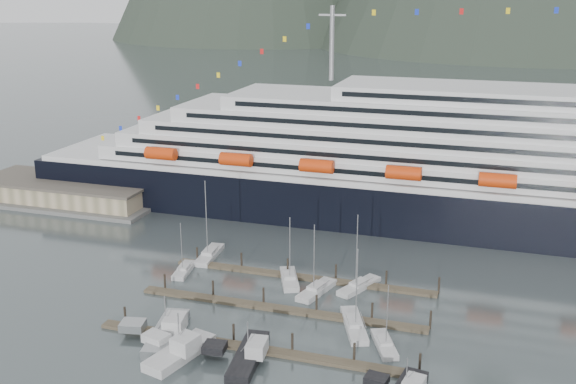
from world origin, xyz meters
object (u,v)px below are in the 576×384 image
Objects in this scene: sailboat_d at (354,326)px; trawler_c at (247,354)px; sailboat_a at (184,270)px; trawler_a at (165,332)px; sailboat_e at (210,255)px; sailboat_h at (384,345)px; cruise_ship at (513,174)px; sailboat_c at (317,291)px; trawler_b at (179,351)px; sailboat_f at (289,279)px; sailboat_g at (359,286)px; warehouse at (68,193)px.

trawler_c is at bearing 116.34° from sailboat_d.
sailboat_a reaches higher than trawler_a.
sailboat_a is 8.18m from sailboat_e.
sailboat_a is 0.78× the size of trawler_c.
sailboat_h is 19.99m from trawler_c.
cruise_ship is at bearing -39.40° from sailboat_h.
cruise_ship reaches higher than sailboat_c.
sailboat_h is at bearing -68.83° from trawler_c.
sailboat_c reaches higher than trawler_a.
trawler_b is (4.44, -4.41, 0.01)m from trawler_a.
sailboat_f is (19.59, 1.98, 0.04)m from sailboat_a.
sailboat_a is 0.97× the size of sailboat_h.
trawler_b is at bearing 96.31° from trawler_c.
sailboat_h is at bearing -105.97° from cruise_ship.
cruise_ship reaches higher than trawler_b.
sailboat_g is (-24.36, -40.05, -11.62)m from cruise_ship.
sailboat_g is at bearing -26.52° from trawler_c.
cruise_ship is 16.35× the size of sailboat_f.
trawler_c is (21.88, -24.76, 0.46)m from sailboat_a.
sailboat_f is 0.98× the size of trawler_c.
sailboat_c is 1.24× the size of sailboat_h.
cruise_ship reaches higher than sailboat_d.
sailboat_f is at bearing -23.25° from warehouse.
sailboat_g is (31.93, 2.95, 0.03)m from sailboat_a.
warehouse is 87.05m from trawler_c.
sailboat_a is 35.95m from sailboat_d.
sailboat_h is at bearing -126.76° from sailboat_e.
sailboat_d reaches higher than warehouse.
sailboat_d is 14.31m from sailboat_g.
sailboat_f reaches higher than sailboat_a.
sailboat_e is at bearing -24.99° from warehouse.
sailboat_e is (1.48, 8.04, 0.06)m from sailboat_a.
trawler_c is (2.29, -26.74, 0.43)m from sailboat_f.
sailboat_d is 19.65m from sailboat_f.
sailboat_g is at bearing -0.91° from sailboat_h.
sailboat_e is (-32.69, 19.23, 0.03)m from sailboat_d.
warehouse is 96.69m from sailboat_h.
warehouse is 2.84× the size of sailboat_e.
sailboat_f is 1.05× the size of trawler_b.
warehouse is 3.77× the size of trawler_b.
trawler_a is (6.53, -30.55, 0.49)m from sailboat_e.
sailboat_d is 28.50m from trawler_a.
sailboat_g reaches higher than sailboat_f.
sailboat_d is 37.92m from sailboat_e.
warehouse is 3.30× the size of trawler_a.
sailboat_d reaches higher than sailboat_h.
sailboat_a is at bearing -33.31° from warehouse.
sailboat_e reaches higher than sailboat_h.
sailboat_f is at bearing -113.59° from sailboat_e.
sailboat_d is at bearing -39.33° from trawler_b.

